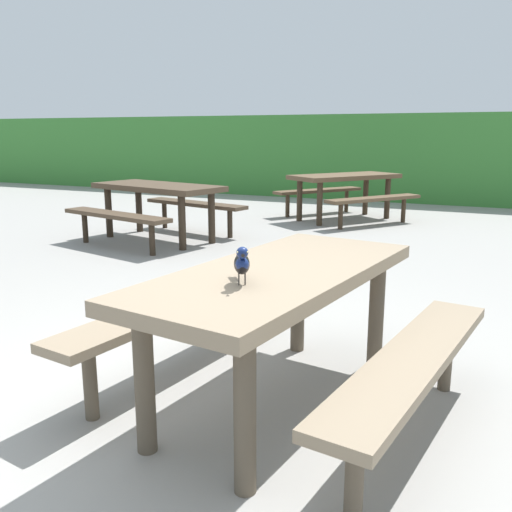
# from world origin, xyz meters

# --- Properties ---
(ground_plane) EXTENTS (60.00, 60.00, 0.00)m
(ground_plane) POSITION_xyz_m (0.00, 0.00, 0.00)
(ground_plane) COLOR gray
(hedge_wall) EXTENTS (28.00, 2.10, 1.78)m
(hedge_wall) POSITION_xyz_m (0.00, 10.21, 0.89)
(hedge_wall) COLOR #387A33
(hedge_wall) RESTS_ON ground
(picnic_table_foreground) EXTENTS (1.90, 1.93, 0.74)m
(picnic_table_foreground) POSITION_xyz_m (0.34, 0.28, 0.56)
(picnic_table_foreground) COLOR #84725B
(picnic_table_foreground) RESTS_ON ground
(bird_grackle) EXTENTS (0.16, 0.26, 0.18)m
(bird_grackle) POSITION_xyz_m (0.32, -0.09, 0.84)
(bird_grackle) COLOR black
(bird_grackle) RESTS_ON picnic_table_foreground
(picnic_table_mid_left) EXTENTS (2.35, 2.36, 0.74)m
(picnic_table_mid_left) POSITION_xyz_m (-1.08, 6.54, 0.56)
(picnic_table_mid_left) COLOR brown
(picnic_table_mid_left) RESTS_ON ground
(picnic_table_mid_right) EXTENTS (2.04, 2.02, 0.74)m
(picnic_table_mid_right) POSITION_xyz_m (-2.83, 3.80, 0.56)
(picnic_table_mid_right) COLOR #473828
(picnic_table_mid_right) RESTS_ON ground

